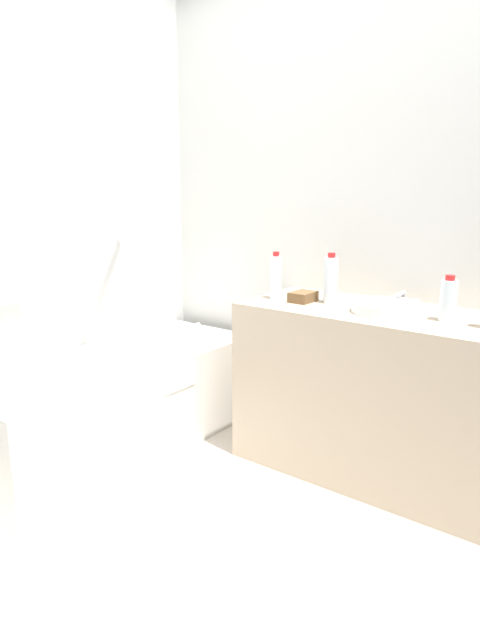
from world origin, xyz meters
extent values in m
plane|color=beige|center=(0.00, 0.00, 0.00)|extent=(3.70, 3.70, 0.00)
cube|color=silver|center=(1.40, 0.00, 1.24)|extent=(0.10, 3.05, 2.47)
cube|color=silver|center=(0.47, 1.00, 0.26)|extent=(1.59, 0.65, 0.51)
cube|color=white|center=(0.47, 1.00, 0.47)|extent=(1.30, 0.47, 0.09)
cylinder|color=silver|center=(1.09, 1.00, 0.55)|extent=(0.09, 0.03, 0.03)
cylinder|color=silver|center=(0.66, 1.29, 0.88)|extent=(0.32, 0.03, 0.58)
cube|color=white|center=(0.62, 0.68, 0.46)|extent=(0.22, 0.03, 0.20)
cube|color=tan|center=(1.06, -0.35, 0.41)|extent=(0.58, 1.58, 0.82)
cylinder|color=white|center=(1.03, -0.25, 0.85)|extent=(0.32, 0.32, 0.05)
cylinder|color=#B0B0B5|center=(1.23, -0.25, 0.86)|extent=(0.02, 0.02, 0.06)
cylinder|color=#B0B0B5|center=(1.18, -0.25, 0.89)|extent=(0.10, 0.02, 0.02)
cylinder|color=#B0B0B5|center=(1.23, -0.31, 0.84)|extent=(0.03, 0.03, 0.04)
cylinder|color=#B0B0B5|center=(1.23, -0.19, 0.84)|extent=(0.03, 0.03, 0.04)
cylinder|color=silver|center=(0.99, 0.33, 0.93)|extent=(0.06, 0.06, 0.22)
cylinder|color=red|center=(0.99, 0.33, 1.05)|extent=(0.03, 0.03, 0.02)
cylinder|color=silver|center=(1.06, 0.06, 0.94)|extent=(0.07, 0.07, 0.23)
cylinder|color=red|center=(1.06, 0.06, 1.06)|extent=(0.04, 0.04, 0.02)
cylinder|color=silver|center=(1.03, -0.52, 0.91)|extent=(0.07, 0.07, 0.18)
cylinder|color=red|center=(1.03, -0.52, 1.01)|extent=(0.04, 0.04, 0.02)
cube|color=brown|center=(1.01, 0.18, 0.85)|extent=(0.14, 0.10, 0.05)
cube|color=white|center=(0.31, 0.45, 0.01)|extent=(0.60, 0.36, 0.01)
camera|label=1|loc=(-1.31, -1.20, 1.38)|focal=30.75mm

